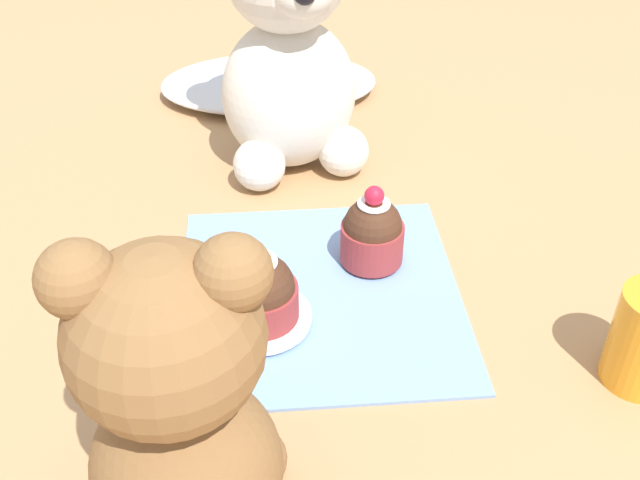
# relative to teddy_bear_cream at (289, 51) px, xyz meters

# --- Properties ---
(ground_plane) EXTENTS (4.00, 4.00, 0.00)m
(ground_plane) POSITION_rel_teddy_bear_cream_xyz_m (0.01, -0.21, -0.12)
(ground_plane) COLOR tan
(knitted_placemat) EXTENTS (0.23, 0.24, 0.01)m
(knitted_placemat) POSITION_rel_teddy_bear_cream_xyz_m (0.01, -0.21, -0.12)
(knitted_placemat) COLOR #7A9ED1
(knitted_placemat) RESTS_ON ground_plane
(tulle_cloth) EXTENTS (0.26, 0.16, 0.03)m
(tulle_cloth) POSITION_rel_teddy_bear_cream_xyz_m (-0.02, 0.16, -0.11)
(tulle_cloth) COLOR silver
(tulle_cloth) RESTS_ON ground_plane
(teddy_bear_cream) EXTENTS (0.16, 0.15, 0.26)m
(teddy_bear_cream) POSITION_rel_teddy_bear_cream_xyz_m (0.00, 0.00, 0.00)
(teddy_bear_cream) COLOR silver
(teddy_bear_cream) RESTS_ON ground_plane
(teddy_bear_tan) EXTENTS (0.11, 0.11, 0.21)m
(teddy_bear_tan) POSITION_rel_teddy_bear_cream_xyz_m (-0.08, -0.41, -0.02)
(teddy_bear_tan) COLOR olive
(teddy_bear_tan) RESTS_ON ground_plane
(cupcake_near_cream_bear) EXTENTS (0.05, 0.05, 0.07)m
(cupcake_near_cream_bear) POSITION_rel_teddy_bear_cream_xyz_m (0.06, -0.17, -0.09)
(cupcake_near_cream_bear) COLOR #993333
(cupcake_near_cream_bear) RESTS_ON knitted_placemat
(saucer_plate) EXTENTS (0.08, 0.08, 0.01)m
(saucer_plate) POSITION_rel_teddy_bear_cream_xyz_m (-0.04, -0.24, -0.11)
(saucer_plate) COLOR silver
(saucer_plate) RESTS_ON knitted_placemat
(cupcake_near_tan_bear) EXTENTS (0.06, 0.06, 0.07)m
(cupcake_near_tan_bear) POSITION_rel_teddy_bear_cream_xyz_m (-0.04, -0.24, -0.09)
(cupcake_near_tan_bear) COLOR #993333
(cupcake_near_tan_bear) RESTS_ON saucer_plate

